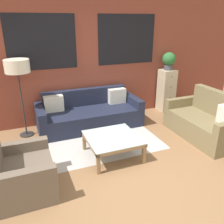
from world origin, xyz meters
TOP-DOWN VIEW (x-y plane):
  - ground_plane at (0.00, 0.00)m, footprint 16.00×16.00m
  - wall_back_brick at (0.00, 2.44)m, footprint 8.40×0.09m
  - rug at (-0.14, 1.19)m, footprint 2.20×1.54m
  - couch_dark at (-0.14, 1.95)m, footprint 2.24×0.88m
  - settee_vintage at (1.87, 0.57)m, footprint 0.80×1.55m
  - armchair_corner at (-1.64, 0.21)m, footprint 0.80×0.93m
  - coffee_table at (-0.14, 0.58)m, footprint 0.87×0.87m
  - floor_lamp at (-1.48, 2.00)m, footprint 0.46×0.46m
  - drawer_cabinet at (2.00, 2.18)m, footprint 0.36×0.38m
  - potted_plant at (2.00, 2.18)m, footprint 0.33×0.33m

SIDE VIEW (x-z plane):
  - ground_plane at x=0.00m, z-range 0.00..0.00m
  - rug at x=-0.14m, z-range 0.00..0.00m
  - couch_dark at x=-0.14m, z-range -0.11..0.67m
  - armchair_corner at x=-1.64m, z-range -0.14..0.70m
  - settee_vintage at x=1.87m, z-range -0.15..0.77m
  - coffee_table at x=-0.14m, z-range 0.13..0.50m
  - drawer_cabinet at x=2.00m, z-range 0.00..1.06m
  - potted_plant at x=2.00m, z-range 1.08..1.52m
  - floor_lamp at x=-1.48m, z-range 0.60..2.15m
  - wall_back_brick at x=0.00m, z-range 0.01..2.81m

